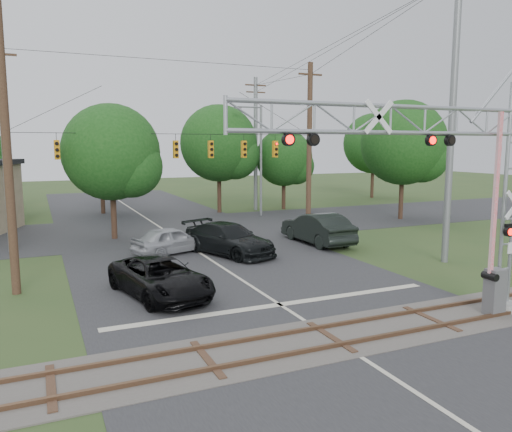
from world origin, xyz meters
name	(u,v)px	position (x,y,z in m)	size (l,w,h in m)	color
ground	(370,364)	(0.00, 0.00, 0.00)	(160.00, 160.00, 0.00)	#2F4720
road_main	(235,276)	(0.00, 10.00, 0.01)	(14.00, 90.00, 0.02)	#29292B
road_cross	(163,229)	(0.00, 24.00, 0.01)	(90.00, 12.00, 0.02)	#29292B
railroad_track	(331,337)	(0.00, 2.00, 0.03)	(90.00, 3.20, 0.17)	#49433F
crossing_gantry	(440,177)	(3.72, 1.63, 4.90)	(11.10, 1.02, 8.00)	gray
traffic_signal_span	(189,148)	(0.88, 20.00, 5.73)	(19.34, 0.36, 11.50)	gray
pickup_black	(160,277)	(-3.79, 8.44, 0.76)	(2.53, 5.49, 1.53)	black
car_dark	(229,239)	(1.38, 14.49, 0.85)	(2.38, 5.85, 1.70)	black
sedan_silver	(171,240)	(-1.42, 16.00, 0.75)	(1.77, 4.40, 1.50)	#A1A4A9
suv_dark	(317,228)	(7.36, 15.17, 0.94)	(1.98, 5.68, 1.87)	black
streetlight	(259,155)	(9.05, 27.55, 5.14)	(2.45, 0.26, 9.19)	gray
utility_poles	(210,139)	(2.83, 21.73, 6.33)	(26.17, 26.99, 14.55)	#3D281C
treeline	(157,147)	(1.31, 30.89, 5.74)	(54.96, 22.89, 9.92)	#3B271B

